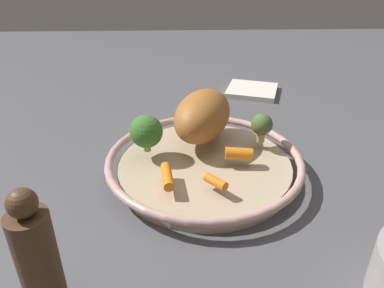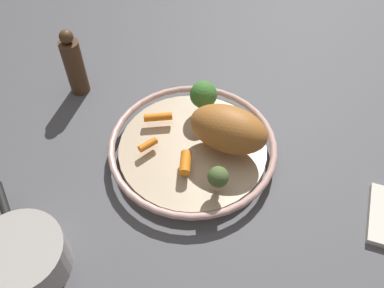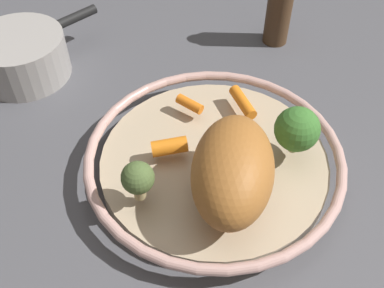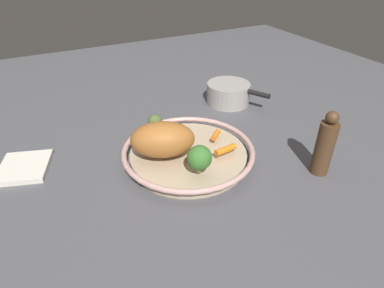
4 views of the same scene
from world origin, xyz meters
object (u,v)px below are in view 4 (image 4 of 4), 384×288
(broccoli_floret_edge, at_px, (199,158))
(saucepan, at_px, (229,93))
(baby_carrot_right, at_px, (226,150))
(baby_carrot_near_rim, at_px, (183,133))
(serving_bowl, at_px, (188,153))
(roast_chicken_piece, at_px, (163,140))
(pepper_mill, at_px, (325,146))
(broccoli_floret_large, at_px, (155,122))
(dish_towel, at_px, (24,167))
(baby_carrot_left, at_px, (216,135))

(broccoli_floret_edge, xyz_separation_m, saucepan, (-0.30, -0.35, -0.04))
(baby_carrot_right, bearing_deg, baby_carrot_near_rim, -63.25)
(serving_bowl, height_order, baby_carrot_near_rim, baby_carrot_near_rim)
(roast_chicken_piece, relative_size, saucepan, 0.75)
(baby_carrot_right, relative_size, pepper_mill, 0.35)
(pepper_mill, bearing_deg, broccoli_floret_large, -43.36)
(saucepan, distance_m, dish_towel, 0.68)
(baby_carrot_right, xyz_separation_m, broccoli_floret_edge, (0.09, 0.04, 0.03))
(serving_bowl, height_order, broccoli_floret_large, broccoli_floret_large)
(serving_bowl, distance_m, broccoli_floret_large, 0.13)
(saucepan, bearing_deg, roast_chicken_piece, 35.48)
(serving_bowl, height_order, dish_towel, serving_bowl)
(pepper_mill, xyz_separation_m, dish_towel, (0.66, -0.34, -0.07))
(baby_carrot_right, bearing_deg, dish_towel, -24.96)
(baby_carrot_right, distance_m, pepper_mill, 0.24)
(broccoli_floret_large, bearing_deg, baby_carrot_right, 125.59)
(roast_chicken_piece, distance_m, pepper_mill, 0.39)
(roast_chicken_piece, relative_size, baby_carrot_right, 2.65)
(serving_bowl, distance_m, dish_towel, 0.42)
(baby_carrot_left, bearing_deg, dish_towel, -16.44)
(serving_bowl, distance_m, baby_carrot_near_rim, 0.07)
(baby_carrot_near_rim, distance_m, dish_towel, 0.42)
(pepper_mill, relative_size, saucepan, 0.81)
(roast_chicken_piece, relative_size, baby_carrot_left, 3.92)
(saucepan, bearing_deg, broccoli_floret_large, 23.22)
(roast_chicken_piece, height_order, dish_towel, roast_chicken_piece)
(roast_chicken_piece, bearing_deg, baby_carrot_right, 157.16)
(roast_chicken_piece, height_order, baby_carrot_right, roast_chicken_piece)
(serving_bowl, height_order, baby_carrot_left, baby_carrot_left)
(serving_bowl, xyz_separation_m, baby_carrot_right, (-0.07, 0.06, 0.03))
(saucepan, height_order, dish_towel, saucepan)
(baby_carrot_left, distance_m, broccoli_floret_large, 0.17)
(serving_bowl, xyz_separation_m, dish_towel, (0.39, -0.15, -0.01))
(roast_chicken_piece, height_order, baby_carrot_near_rim, roast_chicken_piece)
(dish_towel, bearing_deg, roast_chicken_piece, 154.11)
(roast_chicken_piece, distance_m, saucepan, 0.43)
(broccoli_floret_edge, xyz_separation_m, dish_towel, (0.37, -0.25, -0.07))
(broccoli_floret_edge, bearing_deg, serving_bowl, -102.12)
(broccoli_floret_edge, relative_size, dish_towel, 0.52)
(roast_chicken_piece, distance_m, baby_carrot_right, 0.16)
(serving_bowl, height_order, pepper_mill, pepper_mill)
(baby_carrot_left, height_order, saucepan, saucepan)
(baby_carrot_near_rim, bearing_deg, saucepan, -144.61)
(baby_carrot_right, relative_size, broccoli_floret_large, 1.08)
(pepper_mill, bearing_deg, broccoli_floret_edge, -17.64)
(baby_carrot_near_rim, bearing_deg, roast_chicken_piece, 35.77)
(roast_chicken_piece, xyz_separation_m, baby_carrot_near_rim, (-0.08, -0.06, -0.03))
(roast_chicken_piece, height_order, broccoli_floret_large, roast_chicken_piece)
(broccoli_floret_large, bearing_deg, dish_towel, -7.71)
(baby_carrot_near_rim, bearing_deg, serving_bowl, 77.07)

